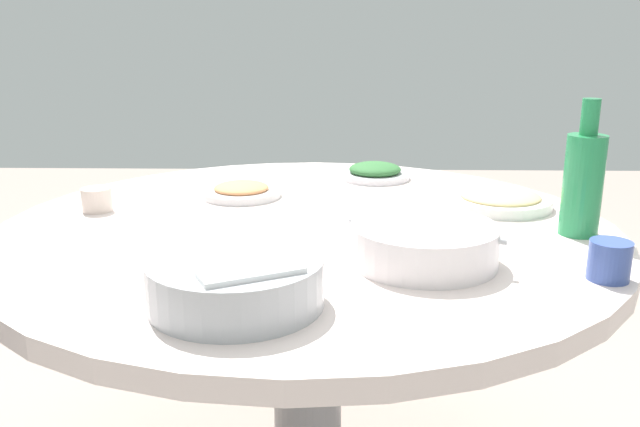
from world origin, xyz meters
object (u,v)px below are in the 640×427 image
object	(u,v)px
dish_shrimp	(242,191)
green_bottle	(583,181)
soup_bowl	(424,245)
round_dining_table	(307,280)
tea_cup_far	(609,261)
rice_bowl	(236,281)
dish_noodles	(500,200)
dish_greens	(375,172)
tea_cup_near	(97,200)

from	to	relation	value
dish_shrimp	green_bottle	bearing A→B (deg)	-111.89
green_bottle	soup_bowl	bearing A→B (deg)	118.07
dish_shrimp	green_bottle	distance (m)	0.80
round_dining_table	tea_cup_far	bearing A→B (deg)	-121.30
rice_bowl	dish_noodles	xyz separation A→B (m)	(0.59, -0.54, -0.02)
dish_greens	soup_bowl	bearing A→B (deg)	-175.88
round_dining_table	rice_bowl	size ratio (longest dim) A/B	4.89
dish_greens	tea_cup_far	xyz separation A→B (m)	(-0.76, -0.35, 0.02)
soup_bowl	rice_bowl	bearing A→B (deg)	121.91
soup_bowl	tea_cup_near	world-z (taller)	soup_bowl
round_dining_table	dish_greens	distance (m)	0.50
dish_greens	dish_noodles	xyz separation A→B (m)	(-0.30, -0.28, -0.00)
rice_bowl	dish_noodles	bearing A→B (deg)	-42.76
dish_noodles	dish_greens	bearing A→B (deg)	43.38
round_dining_table	soup_bowl	bearing A→B (deg)	-137.71
dish_shrimp	dish_noodles	bearing A→B (deg)	-97.81
round_dining_table	green_bottle	xyz separation A→B (m)	(-0.06, -0.56, 0.24)
soup_bowl	dish_noodles	size ratio (longest dim) A/B	1.13
soup_bowl	green_bottle	xyz separation A→B (m)	(0.18, -0.34, 0.08)
rice_bowl	dish_noodles	distance (m)	0.80
soup_bowl	dish_shrimp	xyz separation A→B (m)	(0.48, 0.40, -0.02)
dish_noodles	green_bottle	xyz separation A→B (m)	(-0.21, -0.11, 0.09)
soup_bowl	tea_cup_far	world-z (taller)	soup_bowl
rice_bowl	soup_bowl	size ratio (longest dim) A/B	1.01
tea_cup_near	dish_noodles	bearing A→B (deg)	-86.63
dish_shrimp	tea_cup_far	world-z (taller)	tea_cup_far
dish_noodles	tea_cup_near	bearing A→B (deg)	93.37
tea_cup_near	tea_cup_far	world-z (taller)	tea_cup_far
round_dining_table	tea_cup_near	world-z (taller)	tea_cup_near
rice_bowl	dish_shrimp	distance (m)	0.68
soup_bowl	dish_greens	xyz separation A→B (m)	(0.69, 0.05, -0.02)
soup_bowl	tea_cup_near	size ratio (longest dim) A/B	3.89
round_dining_table	dish_noodles	bearing A→B (deg)	-71.99
dish_greens	green_bottle	xyz separation A→B (m)	(-0.51, -0.39, 0.09)
rice_bowl	green_bottle	xyz separation A→B (m)	(0.38, -0.65, 0.07)
dish_shrimp	round_dining_table	bearing A→B (deg)	-143.34
round_dining_table	dish_greens	bearing A→B (deg)	-21.37
tea_cup_near	dish_shrimp	bearing A→B (deg)	-65.93
green_bottle	tea_cup_far	xyz separation A→B (m)	(-0.26, 0.04, -0.08)
dish_shrimp	dish_noodles	size ratio (longest dim) A/B	0.83
dish_shrimp	tea_cup_near	size ratio (longest dim) A/B	2.85
green_bottle	tea_cup_near	world-z (taller)	green_bottle
rice_bowl	dish_greens	bearing A→B (deg)	-16.62
tea_cup_near	rice_bowl	bearing A→B (deg)	-143.04
tea_cup_far	rice_bowl	bearing A→B (deg)	101.05
green_bottle	tea_cup_far	bearing A→B (deg)	171.56
soup_bowl	green_bottle	distance (m)	0.39
dish_noodles	dish_shrimp	bearing A→B (deg)	82.19
round_dining_table	tea_cup_far	size ratio (longest dim) A/B	18.93
dish_noodles	tea_cup_far	world-z (taller)	tea_cup_far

